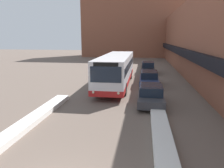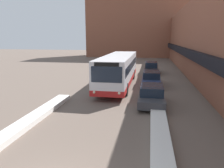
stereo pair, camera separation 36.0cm
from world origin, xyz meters
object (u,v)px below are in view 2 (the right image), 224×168
Objects in this scene: parked_car_middle at (151,78)px; parked_car_back at (151,68)px; city_bus at (119,69)px; parked_car_front at (152,95)px.

parked_car_back reaches higher than parked_car_middle.
parked_car_middle is at bearing 9.41° from city_bus.
parked_car_middle reaches higher than parked_car_front.
parked_car_front is at bearing -90.00° from parked_car_middle.
parked_car_back is (0.00, 14.60, 0.05)m from parked_car_front.
parked_car_front is (3.26, -6.02, -0.97)m from city_bus.
city_bus reaches higher than parked_car_front.
city_bus is 6.91m from parked_car_front.
city_bus is at bearing 118.44° from parked_car_front.
city_bus is 2.70× the size of parked_car_back.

